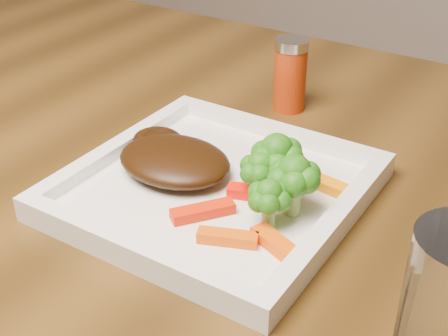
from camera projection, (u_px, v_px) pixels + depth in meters
The scene contains 13 objects.
plate at pixel (216, 192), 0.62m from camera, with size 0.27×0.27×0.01m, color white.
steak at pixel (175, 161), 0.63m from camera, with size 0.12×0.09×0.03m, color black.
broccoli_0 at pixel (276, 160), 0.59m from camera, with size 0.06×0.06×0.07m, color #136B11, non-canonical shape.
broccoli_1 at pixel (294, 183), 0.56m from camera, with size 0.06×0.06×0.06m, color #366F12, non-canonical shape.
broccoli_2 at pixel (269, 198), 0.55m from camera, with size 0.04×0.04×0.06m, color #2B6210, non-canonical shape.
broccoli_3 at pixel (261, 170), 0.58m from camera, with size 0.05×0.05×0.06m, color #1A6911, non-canonical shape.
carrot_0 at pixel (228, 237), 0.54m from camera, with size 0.05×0.01×0.01m, color #F35503.
carrot_1 at pixel (279, 246), 0.53m from camera, with size 0.06×0.02×0.01m, color #F15303.
carrot_2 at pixel (203, 211), 0.57m from camera, with size 0.06×0.02×0.01m, color red.
carrot_3 at pixel (330, 186), 0.61m from camera, with size 0.06×0.02×0.01m, color orange.
carrot_4 at pixel (272, 160), 0.65m from camera, with size 0.05×0.01×0.01m, color #F33B03.
carrot_6 at pixel (259, 193), 0.60m from camera, with size 0.06×0.02×0.01m, color #FF1304.
spice_shaker at pixel (290, 75), 0.77m from camera, with size 0.04×0.04×0.09m, color #A82D09.
Camera 1 is at (0.41, -0.40, 1.10)m, focal length 50.00 mm.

